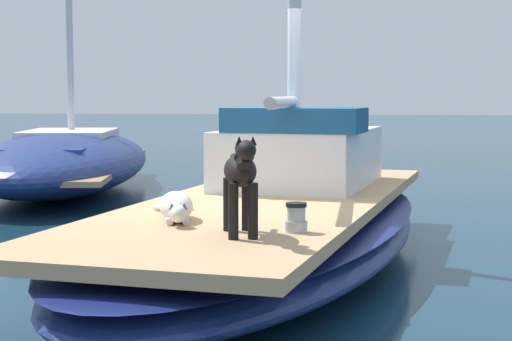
% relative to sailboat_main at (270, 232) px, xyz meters
% --- Properties ---
extents(ground_plane, '(120.00, 120.00, 0.00)m').
position_rel_sailboat_main_xyz_m(ground_plane, '(0.00, 0.00, -0.34)').
color(ground_plane, '#143347').
extents(sailboat_main, '(3.67, 7.55, 0.66)m').
position_rel_sailboat_main_xyz_m(sailboat_main, '(0.00, 0.00, 0.00)').
color(sailboat_main, navy).
rests_on(sailboat_main, ground).
extents(cabin_house, '(1.74, 2.43, 0.84)m').
position_rel_sailboat_main_xyz_m(cabin_house, '(0.20, 1.10, 0.67)').
color(cabin_house, silver).
rests_on(cabin_house, sailboat_main).
extents(dog_white, '(0.41, 0.94, 0.22)m').
position_rel_sailboat_main_xyz_m(dog_white, '(-0.56, -1.49, 0.43)').
color(dog_white, silver).
rests_on(dog_white, sailboat_main).
extents(dog_black, '(0.36, 0.93, 0.70)m').
position_rel_sailboat_main_xyz_m(dog_black, '(0.04, -2.13, 0.75)').
color(dog_black, black).
rests_on(dog_black, sailboat_main).
extents(deck_winch, '(0.16, 0.16, 0.21)m').
position_rel_sailboat_main_xyz_m(deck_winch, '(0.41, -1.92, 0.42)').
color(deck_winch, '#B7B7BC').
rests_on(deck_winch, sailboat_main).
extents(coiled_rope, '(0.32, 0.32, 0.04)m').
position_rel_sailboat_main_xyz_m(coiled_rope, '(-0.72, -0.89, 0.35)').
color(coiled_rope, beige).
rests_on(coiled_rope, sailboat_main).
extents(moored_boat_port_side, '(3.81, 7.39, 7.59)m').
position_rel_sailboat_main_xyz_m(moored_boat_port_side, '(-4.13, 5.72, 0.20)').
color(moored_boat_port_side, navy).
rests_on(moored_boat_port_side, ground).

